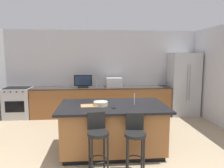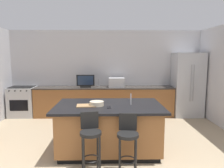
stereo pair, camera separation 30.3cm
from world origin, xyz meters
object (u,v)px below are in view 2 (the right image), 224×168
Objects in this scene: range_oven at (23,102)px; fruit_bowl at (97,104)px; microwave at (117,82)px; cell_phone at (109,107)px; kitchen_island at (109,128)px; refrigerator at (187,85)px; tv_monitor at (86,82)px; bar_stool_left at (91,137)px; cutting_board at (87,106)px; bar_stool_right at (128,139)px; tv_remote at (93,103)px.

fruit_bowl is (2.41, -2.54, 0.51)m from range_oven.
microwave reaches higher than cell_phone.
kitchen_island reaches higher than range_oven.
range_oven is (-5.08, 0.04, -0.51)m from refrigerator.
refrigerator is 3.13m from tv_monitor.
cutting_board is at bearing 89.47° from bar_stool_left.
microwave is (2.89, 0.00, 0.59)m from range_oven.
fruit_bowl is 0.27m from cell_phone.
bar_stool_left is at bearing -178.57° from bar_stool_right.
bar_stool_right is 6.32× the size of cell_phone.
tv_monitor reaches higher than kitchen_island.
tv_monitor is 3.25m from bar_stool_left.
cell_phone is at bearing -16.65° from cutting_board.
tv_remote is (-2.75, -2.36, -0.04)m from refrigerator.
bar_stool_left is 0.72m from cell_phone.
kitchen_island is at bearing 11.30° from cutting_board.
microwave reaches higher than bar_stool_left.
cutting_board is at bearing -173.46° from fruit_bowl.
range_oven is at bearing 178.51° from tv_monitor.
range_oven is 5.44× the size of tv_remote.
range_oven is at bearing 130.88° from cutting_board.
tv_monitor is at bearing 105.79° from kitchen_island.
fruit_bowl reaches higher than cutting_board.
kitchen_island is 2.15× the size of bar_stool_right.
tv_remote is at bearing 132.67° from cell_phone.
microwave is at bearing 3.13° from tv_monitor.
bar_stool_right is 0.99m from fruit_bowl.
tv_monitor is 0.57× the size of bar_stool_right.
tv_remote is (-0.59, 0.88, 0.37)m from bar_stool_right.
cutting_board is (-0.19, -0.02, -0.03)m from fruit_bowl.
kitchen_island is at bearing -95.95° from microwave.
bar_stool_left is 6.44× the size of cell_phone.
bar_stool_left reaches higher than cutting_board.
kitchen_island is 0.82m from bar_stool_left.
cutting_board is at bearing -168.70° from kitchen_island.
fruit_bowl is 0.72× the size of cutting_board.
bar_stool_left reaches higher than kitchen_island.
bar_stool_right is (-2.15, -3.24, -0.41)m from refrigerator.
range_oven is 3.38m from tv_remote.
tv_monitor reaches higher than bar_stool_right.
kitchen_island is at bearing 58.16° from bar_stool_left.
tv_remote is (-0.30, 0.08, 0.46)m from kitchen_island.
bar_stool_left is at bearing -83.01° from tv_monitor.
tv_monitor is (-0.69, 2.43, 0.61)m from kitchen_island.
range_oven is 3.79m from cell_phone.
bar_stool_right reaches higher than cell_phone.
bar_stool_left is at bearing -95.59° from fruit_bowl.
fruit_bowl is 1.78× the size of cell_phone.
cell_phone is (0.69, -2.64, -0.15)m from tv_monitor.
fruit_bowl reaches higher than bar_stool_right.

